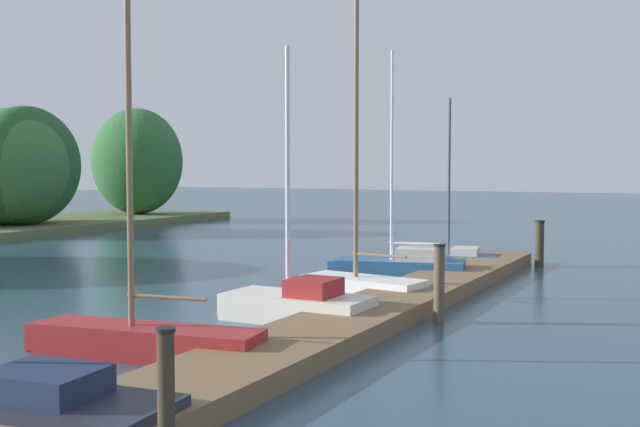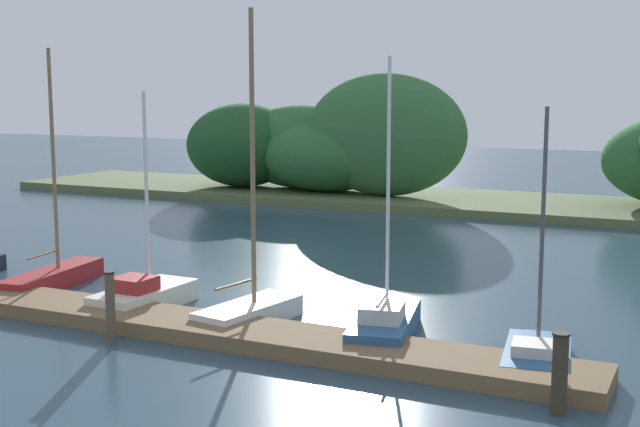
# 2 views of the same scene
# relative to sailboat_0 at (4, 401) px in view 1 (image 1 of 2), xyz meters

# --- Properties ---
(dock_pier) EXTENTS (20.79, 1.80, 0.35)m
(dock_pier) POSITION_rel_sailboat_0_xyz_m (8.67, -1.32, -0.18)
(dock_pier) COLOR brown
(dock_pier) RESTS_ON ground
(sailboat_0) EXTENTS (1.71, 4.49, 7.38)m
(sailboat_0) POSITION_rel_sailboat_0_xyz_m (0.00, 0.00, 0.00)
(sailboat_0) COLOR #232833
(sailboat_0) RESTS_ON ground
(sailboat_1) EXTENTS (1.45, 4.26, 6.76)m
(sailboat_1) POSITION_rel_sailboat_0_xyz_m (3.55, 0.94, 0.02)
(sailboat_1) COLOR maroon
(sailboat_1) RESTS_ON ground
(sailboat_2) EXTENTS (1.37, 3.26, 5.56)m
(sailboat_2) POSITION_rel_sailboat_0_xyz_m (7.38, 0.10, 0.01)
(sailboat_2) COLOR silver
(sailboat_2) RESTS_ON ground
(sailboat_3) EXTENTS (1.55, 3.29, 7.47)m
(sailboat_3) POSITION_rel_sailboat_0_xyz_m (10.58, 0.08, 0.08)
(sailboat_3) COLOR white
(sailboat_3) RESTS_ON ground
(sailboat_4) EXTENTS (1.96, 3.89, 6.33)m
(sailboat_4) POSITION_rel_sailboat_0_xyz_m (13.92, 0.39, 0.00)
(sailboat_4) COLOR #285684
(sailboat_4) RESTS_ON ground
(sailboat_5) EXTENTS (1.70, 3.01, 5.26)m
(sailboat_5) POSITION_rel_sailboat_0_xyz_m (17.45, -0.09, -0.09)
(sailboat_5) COLOR #285684
(sailboat_5) RESTS_ON ground
(mooring_piling_0) EXTENTS (0.20, 0.20, 1.54)m
(mooring_piling_0) POSITION_rel_sailboat_0_xyz_m (-0.29, -2.63, 0.42)
(mooring_piling_0) COLOR #3D3323
(mooring_piling_0) RESTS_ON ground
(mooring_piling_1) EXTENTS (0.25, 0.25, 1.60)m
(mooring_piling_1) POSITION_rel_sailboat_0_xyz_m (8.50, -2.61, 0.45)
(mooring_piling_1) COLOR brown
(mooring_piling_1) RESTS_ON ground
(mooring_piling_2) EXTENTS (0.32, 0.32, 1.46)m
(mooring_piling_2) POSITION_rel_sailboat_0_xyz_m (18.32, -2.62, 0.38)
(mooring_piling_2) COLOR #3D3323
(mooring_piling_2) RESTS_ON ground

